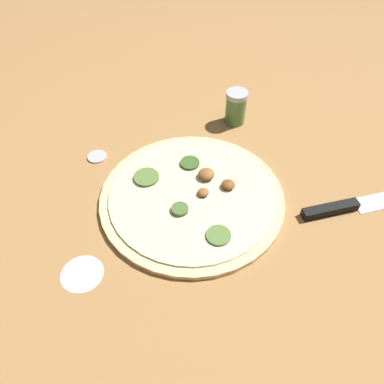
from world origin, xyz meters
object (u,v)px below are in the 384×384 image
(knife, at_px, (353,205))
(spice_jar, at_px, (236,107))
(pizza, at_px, (192,196))
(loose_cap, at_px, (97,156))

(knife, bearing_deg, spice_jar, 112.92)
(pizza, relative_size, spice_jar, 4.46)
(spice_jar, xyz_separation_m, loose_cap, (0.33, -0.08, -0.04))
(pizza, bearing_deg, loose_cap, -65.62)
(knife, xyz_separation_m, loose_cap, (0.34, -0.42, -0.00))
(loose_cap, bearing_deg, pizza, 114.38)
(pizza, relative_size, knife, 1.21)
(knife, relative_size, loose_cap, 7.10)
(spice_jar, bearing_deg, loose_cap, -12.89)
(knife, height_order, spice_jar, spice_jar)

